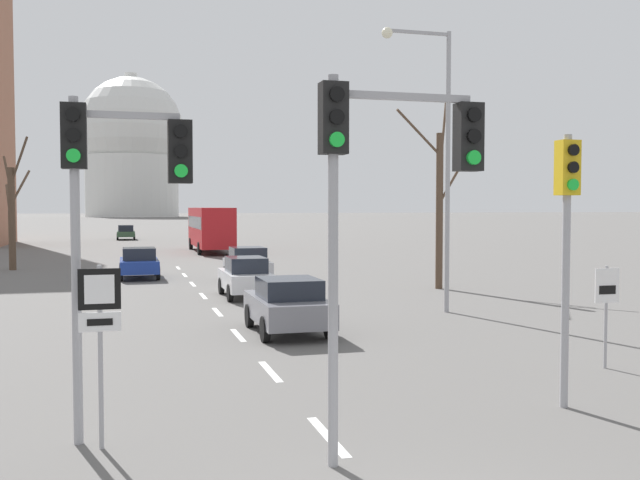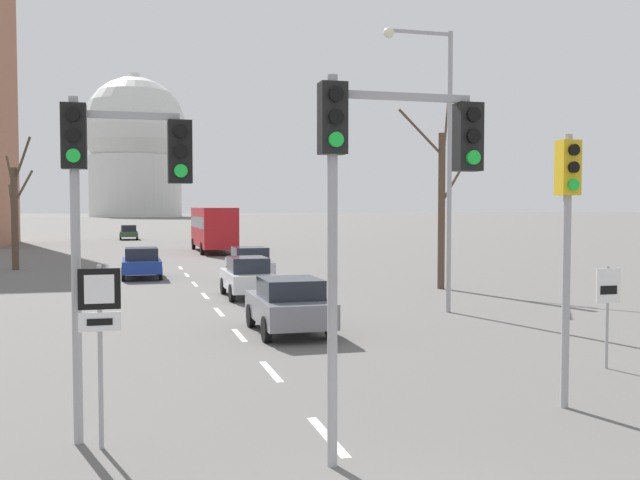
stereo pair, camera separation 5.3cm
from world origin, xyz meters
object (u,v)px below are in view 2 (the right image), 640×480
sedan_far_left (129,232)px  sedan_far_right (141,263)px  traffic_signal_near_left (112,182)px  speed_limit_sign (608,299)px  route_sign_post (100,323)px  street_lamp_right (438,143)px  sedan_near_right (249,264)px  traffic_signal_near_right (567,218)px  sedan_near_left (289,305)px  traffic_signal_centre_tall (381,171)px  sedan_mid_centre (247,277)px  city_bus (213,226)px

sedan_far_left → sedan_far_right: size_ratio=1.13×
traffic_signal_near_left → speed_limit_sign: size_ratio=2.29×
route_sign_post → street_lamp_right: bearing=46.9°
traffic_signal_near_left → street_lamp_right: size_ratio=0.55×
traffic_signal_near_left → route_sign_post: 2.10m
sedan_near_right → sedan_far_left: size_ratio=0.88×
traffic_signal_near_left → street_lamp_right: (10.23, 10.79, 1.77)m
traffic_signal_near_right → sedan_near_left: size_ratio=1.23×
traffic_signal_centre_tall → street_lamp_right: (6.65, 12.68, 1.64)m
traffic_signal_centre_tall → street_lamp_right: 14.41m
route_sign_post → traffic_signal_centre_tall: bearing=-22.5°
sedan_far_left → sedan_near_left: bearing=-86.0°
traffic_signal_centre_tall → speed_limit_sign: size_ratio=2.35×
street_lamp_right → sedan_mid_centre: bearing=133.9°
traffic_signal_centre_tall → speed_limit_sign: (6.77, 4.08, -2.52)m
sedan_near_left → sedan_near_right: size_ratio=1.00×
route_sign_post → sedan_near_left: size_ratio=0.69×
sedan_mid_centre → traffic_signal_near_left: bearing=-106.0°
sedan_far_left → city_bus: city_bus is taller
route_sign_post → sedan_near_right: bearing=75.2°
traffic_signal_centre_tall → sedan_near_left: size_ratio=1.36×
route_sign_post → sedan_near_left: (4.77, 8.64, -1.05)m
traffic_signal_centre_tall → route_sign_post: 4.63m
route_sign_post → speed_limit_sign: (10.54, 2.52, -0.33)m
sedan_mid_centre → sedan_near_left: bearing=-91.1°
street_lamp_right → traffic_signal_centre_tall: bearing=-117.7°
sedan_mid_centre → traffic_signal_near_right: bearing=-80.1°
traffic_signal_near_right → sedan_far_left: (-7.31, 68.99, -2.56)m
traffic_signal_near_left → sedan_mid_centre: traffic_signal_near_left is taller
speed_limit_sign → sedan_far_right: bearing=112.4°
sedan_near_left → sedan_far_right: bearing=102.4°
traffic_signal_near_right → traffic_signal_centre_tall: (-4.07, -1.66, 0.68)m
route_sign_post → city_bus: 45.92m
route_sign_post → street_lamp_right: (10.41, 11.12, 3.83)m
speed_limit_sign → sedan_near_left: (-5.77, 6.12, -0.72)m
street_lamp_right → sedan_far_left: size_ratio=2.13×
speed_limit_sign → street_lamp_right: size_ratio=0.24×
traffic_signal_near_right → sedan_mid_centre: bearing=99.9°
traffic_signal_centre_tall → street_lamp_right: bearing=62.3°
street_lamp_right → sedan_near_right: (-4.41, 11.67, -4.86)m
traffic_signal_near_left → route_sign_post: traffic_signal_near_left is taller
route_sign_post → traffic_signal_near_left: bearing=60.2°
traffic_signal_centre_tall → sedan_far_left: bearing=92.6°
traffic_signal_centre_tall → sedan_mid_centre: traffic_signal_centre_tall is taller
speed_limit_sign → traffic_signal_centre_tall: bearing=-148.9°
sedan_mid_centre → sedan_far_right: (-3.87, 8.72, -0.02)m
traffic_signal_near_left → sedan_near_right: bearing=75.5°
speed_limit_sign → sedan_far_right: speed_limit_sign is taller
sedan_far_right → city_bus: 20.73m
street_lamp_right → sedan_near_left: bearing=-156.3°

